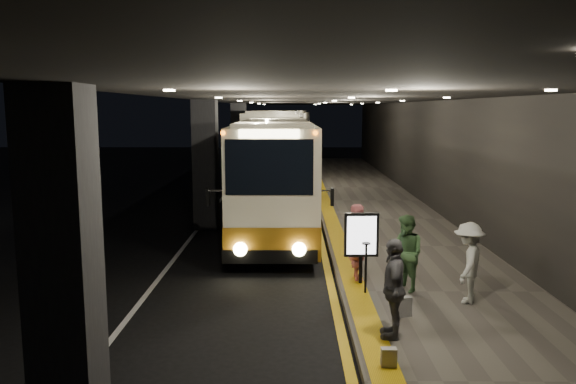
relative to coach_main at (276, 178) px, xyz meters
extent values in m
plane|color=black|center=(-0.90, -4.03, -1.74)|extent=(90.00, 90.00, 0.00)
cube|color=silver|center=(-2.70, 0.97, -1.73)|extent=(0.12, 50.00, 0.01)
cube|color=gold|center=(1.45, 0.97, -1.73)|extent=(0.18, 50.00, 0.01)
cube|color=#514C44|center=(3.85, 0.97, -1.66)|extent=(4.50, 50.00, 0.15)
cube|color=gold|center=(1.95, 0.97, -1.58)|extent=(0.50, 50.00, 0.01)
cube|color=black|center=(6.10, 0.97, 1.26)|extent=(0.10, 50.00, 6.00)
cube|color=black|center=(-2.40, -12.03, 0.46)|extent=(0.80, 0.80, 4.40)
cube|color=black|center=(-2.40, -0.03, 0.46)|extent=(0.80, 0.80, 4.40)
cube|color=black|center=(-2.40, 11.97, 0.46)|extent=(0.80, 0.80, 4.40)
cube|color=black|center=(1.60, 0.97, 2.86)|extent=(9.00, 50.00, 0.40)
cube|color=beige|center=(0.00, 0.02, 0.26)|extent=(2.49, 11.46, 3.24)
cube|color=#8C6414|center=(0.00, 0.02, -0.93)|extent=(2.51, 11.48, 0.86)
cube|color=black|center=(0.00, -5.73, 0.98)|extent=(2.10, 0.08, 1.33)
cube|color=black|center=(0.00, -5.65, -1.21)|extent=(2.34, 0.27, 0.33)
cylinder|color=black|center=(-1.07, -3.60, -1.26)|extent=(0.27, 0.95, 0.95)
cylinder|color=black|center=(1.07, -3.60, -1.26)|extent=(0.27, 0.95, 0.95)
cylinder|color=black|center=(-1.07, 3.84, -1.26)|extent=(0.27, 0.95, 0.95)
cylinder|color=black|center=(1.07, 3.84, -1.26)|extent=(0.27, 0.95, 0.95)
sphere|color=#FFEAA5|center=(-0.72, -5.74, -1.02)|extent=(0.34, 0.34, 0.34)
sphere|color=#FFEAA5|center=(0.72, -5.74, -1.02)|extent=(0.34, 0.34, 0.34)
cube|color=#FFF2BF|center=(0.00, -5.74, 1.77)|extent=(1.43, 0.06, 0.21)
cube|color=beige|center=(-0.02, 11.17, 0.41)|extent=(3.36, 12.41, 3.48)
cube|color=#8C6414|center=(-0.02, 11.17, -0.87)|extent=(3.38, 12.43, 0.92)
cube|color=black|center=(-0.02, 5.00, 1.17)|extent=(2.25, 0.21, 1.43)
cube|color=black|center=(-0.02, 5.08, -1.18)|extent=(2.52, 0.41, 0.36)
cylinder|color=black|center=(-1.18, 7.28, -1.23)|extent=(0.29, 1.02, 1.02)
cylinder|color=black|center=(1.13, 7.28, -1.23)|extent=(0.29, 1.02, 1.02)
cylinder|color=black|center=(-1.18, 15.25, -1.23)|extent=(0.29, 1.02, 1.02)
cylinder|color=black|center=(1.13, 15.25, -1.23)|extent=(0.29, 1.02, 1.02)
imported|color=#B45457|center=(2.08, -6.29, -0.70)|extent=(0.46, 0.67, 1.78)
imported|color=#3D6236|center=(3.03, -7.14, -0.75)|extent=(0.79, 0.95, 1.68)
imported|color=beige|center=(4.15, -7.85, -0.76)|extent=(0.92, 1.19, 1.66)
imported|color=#4D4C51|center=(2.30, -9.65, -0.71)|extent=(0.65, 1.09, 1.76)
cube|color=black|center=(2.67, -8.69, -1.40)|extent=(0.34, 0.23, 0.38)
cube|color=#AFA9A4|center=(2.04, -10.81, -1.44)|extent=(0.24, 0.14, 0.30)
cylinder|color=black|center=(2.10, -6.64, -1.27)|extent=(0.08, 0.08, 0.64)
cube|color=black|center=(2.10, -6.64, -0.45)|extent=(0.78, 0.13, 1.00)
cube|color=white|center=(2.10, -6.70, -0.45)|extent=(0.65, 0.05, 0.86)
cylinder|color=black|center=(2.13, -7.32, -1.04)|extent=(0.05, 0.05, 1.10)
camera|label=1|loc=(0.55, -18.98, 2.36)|focal=35.00mm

